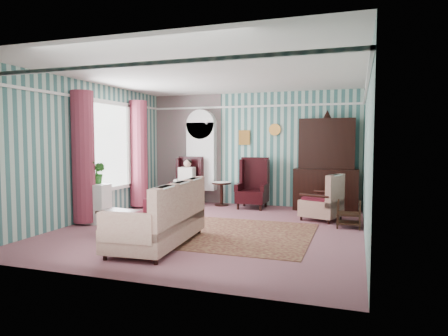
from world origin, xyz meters
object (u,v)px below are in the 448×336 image
(wingback_left, at_px, (187,181))
(coffee_table, at_px, (123,223))
(round_side_table, at_px, (222,194))
(nest_table, at_px, (349,214))
(bookcase, at_px, (201,161))
(wingback_right, at_px, (252,183))
(seated_woman, at_px, (187,182))
(dresser_hutch, at_px, (326,161))
(sofa, at_px, (157,211))
(plant_stand, at_px, (96,204))
(floral_armchair, at_px, (321,197))

(wingback_left, bearing_deg, coffee_table, -85.18)
(round_side_table, height_order, nest_table, round_side_table)
(bookcase, xyz_separation_m, coffee_table, (0.04, -3.84, -0.91))
(wingback_right, bearing_deg, round_side_table, 169.99)
(nest_table, bearing_deg, wingback_right, 146.25)
(round_side_table, height_order, coffee_table, round_side_table)
(wingback_left, distance_m, coffee_table, 3.48)
(bookcase, bearing_deg, round_side_table, -20.27)
(seated_woman, height_order, round_side_table, seated_woman)
(seated_woman, bearing_deg, round_side_table, 9.46)
(seated_woman, bearing_deg, nest_table, -20.85)
(dresser_hutch, height_order, sofa, dresser_hutch)
(wingback_left, bearing_deg, round_side_table, 9.46)
(seated_woman, bearing_deg, plant_stand, -106.22)
(coffee_table, bearing_deg, plant_stand, 147.48)
(dresser_hutch, height_order, nest_table, dresser_hutch)
(wingback_left, bearing_deg, dresser_hutch, 4.41)
(wingback_right, distance_m, sofa, 3.91)
(plant_stand, height_order, sofa, sofa)
(wingback_right, relative_size, sofa, 0.60)
(nest_table, bearing_deg, bookcase, 153.08)
(bookcase, relative_size, sofa, 1.08)
(plant_stand, xyz_separation_m, sofa, (2.00, -1.12, 0.16))
(wingback_right, bearing_deg, seated_woman, 180.00)
(coffee_table, bearing_deg, wingback_right, 67.04)
(plant_stand, bearing_deg, bookcase, 71.51)
(wingback_right, height_order, sofa, wingback_right)
(wingback_right, bearing_deg, coffee_table, -112.96)
(sofa, relative_size, floral_armchair, 2.11)
(wingback_right, relative_size, floral_armchair, 1.27)
(bookcase, distance_m, plant_stand, 3.39)
(wingback_right, height_order, nest_table, wingback_right)
(round_side_table, bearing_deg, floral_armchair, -22.93)
(dresser_hutch, distance_m, coffee_table, 5.00)
(wingback_left, height_order, sofa, wingback_left)
(sofa, bearing_deg, seated_woman, 13.64)
(wingback_left, xyz_separation_m, plant_stand, (-0.80, -2.75, -0.22))
(coffee_table, bearing_deg, bookcase, 90.61)
(round_side_table, distance_m, nest_table, 3.60)
(dresser_hutch, relative_size, sofa, 1.13)
(nest_table, relative_size, sofa, 0.26)
(dresser_hutch, distance_m, floral_armchair, 1.40)
(sofa, bearing_deg, wingback_right, -11.67)
(dresser_hutch, bearing_deg, bookcase, 177.89)
(nest_table, height_order, sofa, sofa)
(bookcase, height_order, seated_woman, bookcase)
(wingback_right, bearing_deg, bookcase, 165.43)
(bookcase, distance_m, wingback_right, 1.63)
(seated_woman, height_order, coffee_table, seated_woman)
(bookcase, xyz_separation_m, round_side_table, (0.65, -0.24, -0.82))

